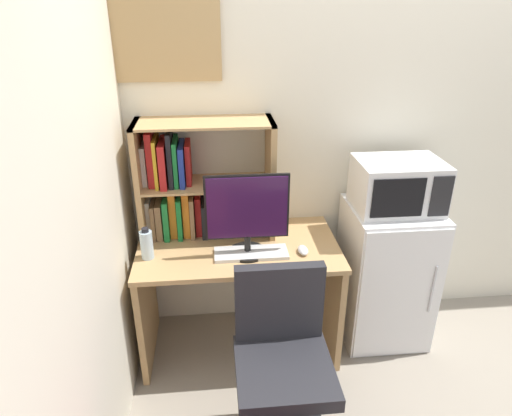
% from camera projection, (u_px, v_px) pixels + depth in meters
% --- Properties ---
extents(wall_back, '(6.40, 0.04, 2.60)m').
position_uv_depth(wall_back, '(453.00, 128.00, 2.83)').
color(wall_back, silver).
rests_on(wall_back, ground_plane).
extents(wall_left, '(0.04, 4.40, 2.60)m').
position_uv_depth(wall_left, '(18.00, 310.00, 1.19)').
color(wall_left, silver).
rests_on(wall_left, ground_plane).
extents(desk, '(1.16, 0.65, 0.73)m').
position_uv_depth(desk, '(239.00, 278.00, 2.73)').
color(desk, tan).
rests_on(desk, ground_plane).
extents(hutch_bookshelf, '(0.78, 0.30, 0.69)m').
position_uv_depth(hutch_bookshelf, '(186.00, 183.00, 2.65)').
color(hutch_bookshelf, tan).
rests_on(hutch_bookshelf, desk).
extents(monitor, '(0.46, 0.22, 0.47)m').
position_uv_depth(monitor, '(247.00, 213.00, 2.45)').
color(monitor, black).
rests_on(monitor, desk).
extents(keyboard, '(0.41, 0.15, 0.02)m').
position_uv_depth(keyboard, '(251.00, 253.00, 2.53)').
color(keyboard, silver).
rests_on(keyboard, desk).
extents(computer_mouse, '(0.06, 0.10, 0.03)m').
position_uv_depth(computer_mouse, '(303.00, 250.00, 2.55)').
color(computer_mouse, silver).
rests_on(computer_mouse, desk).
extents(water_bottle, '(0.07, 0.07, 0.18)m').
position_uv_depth(water_bottle, '(147.00, 244.00, 2.48)').
color(water_bottle, silver).
rests_on(water_bottle, desk).
extents(mini_fridge, '(0.52, 0.52, 0.90)m').
position_uv_depth(mini_fridge, '(385.00, 273.00, 2.88)').
color(mini_fridge, white).
rests_on(mini_fridge, ground_plane).
extents(microwave, '(0.49, 0.36, 0.29)m').
position_uv_depth(microwave, '(398.00, 185.00, 2.63)').
color(microwave, silver).
rests_on(microwave, mini_fridge).
extents(desk_chair, '(0.51, 0.51, 0.93)m').
position_uv_depth(desk_chair, '(282.00, 374.00, 2.16)').
color(desk_chair, black).
rests_on(desk_chair, ground_plane).
extents(wall_corkboard, '(0.68, 0.02, 0.53)m').
position_uv_depth(wall_corkboard, '(156.00, 31.00, 2.40)').
color(wall_corkboard, tan).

